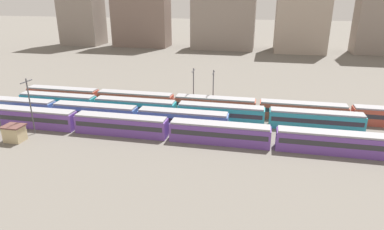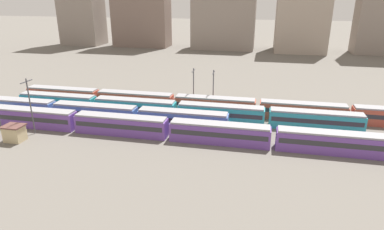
# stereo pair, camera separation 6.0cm
# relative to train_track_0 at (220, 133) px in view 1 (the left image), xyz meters

# --- Properties ---
(ground_plane) EXTENTS (600.00, 600.00, 0.00)m
(ground_plane) POSITION_rel_train_track_0_xyz_m (-36.62, 7.80, -1.90)
(ground_plane) COLOR #666059
(train_track_0) EXTENTS (93.60, 3.06, 3.75)m
(train_track_0) POSITION_rel_train_track_0_xyz_m (0.00, 0.00, 0.00)
(train_track_0) COLOR #6B429E
(train_track_0) RESTS_ON ground_plane
(train_track_1) EXTENTS (55.80, 3.06, 3.75)m
(train_track_1) POSITION_rel_train_track_0_xyz_m (-26.93, 5.20, -0.00)
(train_track_1) COLOR #4C70BC
(train_track_1) RESTS_ON ground_plane
(train_track_2) EXTENTS (74.70, 3.06, 3.75)m
(train_track_2) POSITION_rel_train_track_0_xyz_m (-10.59, 10.40, 0.00)
(train_track_2) COLOR teal
(train_track_2) RESTS_ON ground_plane
(train_track_3) EXTENTS (93.60, 3.06, 3.75)m
(train_track_3) POSITION_rel_train_track_0_xyz_m (-3.16, 15.60, 0.00)
(train_track_3) COLOR #BC4C38
(train_track_3) RESTS_ON ground_plane
(catenary_pole_0) EXTENTS (0.24, 3.20, 10.90)m
(catenary_pole_0) POSITION_rel_train_track_0_xyz_m (-35.45, -3.19, 4.11)
(catenary_pole_0) COLOR #4C4C51
(catenary_pole_0) RESTS_ON ground_plane
(catenary_pole_1) EXTENTS (0.24, 3.20, 9.45)m
(catenary_pole_1) POSITION_rel_train_track_0_xyz_m (-8.66, 18.50, 3.36)
(catenary_pole_1) COLOR #4C4C51
(catenary_pole_1) RESTS_ON ground_plane
(catenary_pole_3) EXTENTS (0.24, 3.20, 9.26)m
(catenary_pole_3) POSITION_rel_train_track_0_xyz_m (-4.02, 18.45, 3.26)
(catenary_pole_3) COLOR #4C4C51
(catenary_pole_3) RESTS_ON ground_plane
(signal_hut) EXTENTS (3.60, 3.00, 3.04)m
(signal_hut) POSITION_rel_train_track_0_xyz_m (-36.70, -7.03, -0.35)
(signal_hut) COLOR #C6B284
(signal_hut) RESTS_ON ground_plane
(distant_building_1) EXTENTS (27.73, 12.27, 43.08)m
(distant_building_1) POSITION_rel_train_track_0_xyz_m (-54.20, 108.86, 19.64)
(distant_building_1) COLOR #7A665B
(distant_building_1) RESTS_ON ground_plane
(distant_building_2) EXTENTS (29.46, 14.14, 23.07)m
(distant_building_2) POSITION_rel_train_track_0_xyz_m (-12.96, 108.86, 9.63)
(distant_building_2) COLOR gray
(distant_building_2) RESTS_ON ground_plane
(distant_building_3) EXTENTS (22.57, 20.38, 40.14)m
(distant_building_3) POSITION_rel_train_track_0_xyz_m (22.43, 108.86, 18.16)
(distant_building_3) COLOR #A89989
(distant_building_3) RESTS_ON ground_plane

